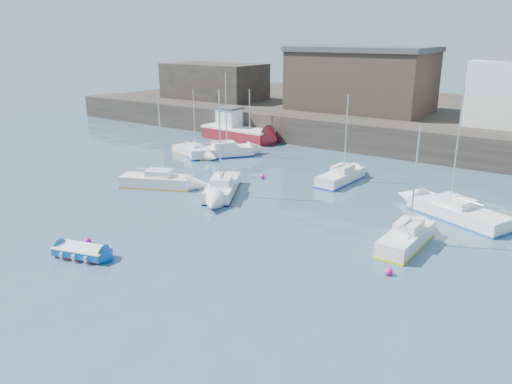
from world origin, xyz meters
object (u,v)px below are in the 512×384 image
Objects in this scene: sailboat_c at (406,238)px; sailboat_e at (193,151)px; sailboat_b at (222,187)px; buoy_near at (88,244)px; buoy_mid at (388,275)px; fishing_boat at (236,130)px; sailboat_h at (221,151)px; sailboat_f at (341,176)px; sailboat_a at (157,181)px; sailboat_d at (457,212)px; buoy_far at (262,179)px; blue_dinghy at (82,252)px.

sailboat_c reaches higher than sailboat_e.
sailboat_b reaches higher than buoy_near.
buoy_mid is (0.48, -4.07, -0.54)m from sailboat_c.
fishing_boat is 1.09× the size of sailboat_h.
sailboat_a is at bearing -140.26° from sailboat_f.
sailboat_h is at bearing 167.93° from sailboat_d.
sailboat_a is 5.68m from sailboat_b.
sailboat_b is 1.20× the size of sailboat_e.
fishing_boat is at bearing 144.11° from sailboat_c.
sailboat_e is at bearing 151.10° from buoy_mid.
sailboat_f reaches higher than buoy_far.
fishing_boat is 32.90m from sailboat_c.
fishing_boat is 8.83m from sailboat_h.
sailboat_b is at bearing -51.12° from sailboat_h.
sailboat_c is at bearing -0.65° from sailboat_a.
sailboat_f is 17.18× the size of buoy_mid.
buoy_near is (-6.69, -20.12, -0.51)m from sailboat_f.
buoy_near is at bearing -146.60° from sailboat_c.
sailboat_f is 0.87× the size of sailboat_h.
blue_dinghy is at bearing -104.06° from sailboat_f.
sailboat_e is at bearing 171.53° from sailboat_d.
sailboat_d is 21.27× the size of buoy_far.
sailboat_h is (2.77, 1.15, 0.10)m from sailboat_e.
sailboat_h is 22.81m from buoy_near.
blue_dinghy is 0.50× the size of sailboat_e.
sailboat_b is (-0.78, 13.45, 0.19)m from blue_dinghy.
sailboat_a is 20.44m from sailboat_c.
buoy_far is (-5.94, -2.83, -0.51)m from sailboat_f.
sailboat_e is 3.00m from sailboat_h.
sailboat_a is 22.58m from sailboat_d.
sailboat_d is 16.12m from buoy_far.
buoy_near is at bearing -64.09° from sailboat_e.
sailboat_a reaches higher than sailboat_c.
sailboat_e is 29.65m from buoy_mid.
fishing_boat is at bearing 116.59° from sailboat_h.
buoy_mid is at bearing -40.72° from fishing_boat.
fishing_boat is 21.67× the size of buoy_mid.
buoy_mid is at bearing -33.72° from sailboat_h.
sailboat_d is at bearing -2.79° from buoy_far.
blue_dinghy is 24.59m from sailboat_e.
blue_dinghy is at bearing -152.86° from buoy_mid.
blue_dinghy is 13.38m from sailboat_a.
sailboat_a reaches higher than sailboat_f.
sailboat_c is 17.26× the size of buoy_far.
sailboat_c is at bearing -7.02° from sailboat_b.
sailboat_c is 0.81× the size of sailboat_d.
buoy_far is at bearing -154.54° from sailboat_f.
sailboat_a reaches higher than buoy_mid.
sailboat_a is 11.22m from sailboat_e.
buoy_near is (9.95, -20.49, -0.44)m from sailboat_e.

